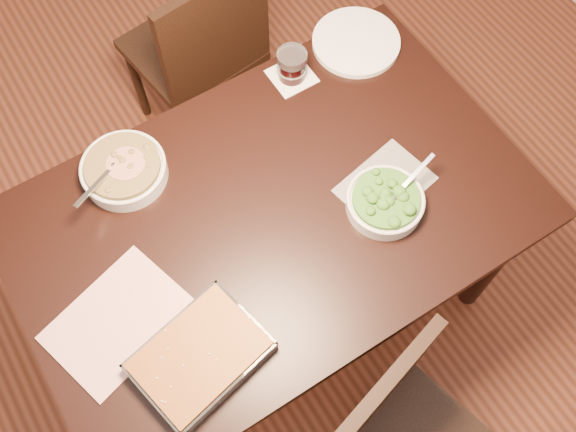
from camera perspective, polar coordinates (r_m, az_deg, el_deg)
The scene contains 11 objects.
ground at distance 2.44m, azimuth -0.99°, elevation -7.47°, with size 4.00×4.00×0.00m, color #3F1D12.
table at distance 1.83m, azimuth -1.31°, elevation -0.93°, with size 1.40×0.90×0.75m.
magazine_a at distance 1.68m, azimuth -14.87°, elevation -9.00°, with size 0.33×0.24×0.01m, color #A12E30.
magazine_b at distance 1.80m, azimuth 8.63°, elevation 2.79°, with size 0.25×0.18×0.00m, color #25252C.
coaster at distance 1.99m, azimuth 0.34°, elevation 12.33°, with size 0.12×0.12×0.00m, color white.
stew_bowl at distance 1.83m, azimuth -14.38°, elevation 4.03°, with size 0.25×0.24×0.09m.
broccoli_bowl at distance 1.75m, azimuth 8.63°, elevation 1.29°, with size 0.24×0.21×0.08m.
baking_dish at distance 1.60m, azimuth -7.81°, elevation -12.26°, with size 0.35×0.29×0.06m.
wine_tumbler at distance 1.95m, azimuth 0.35°, elevation 13.31°, with size 0.09×0.09×0.10m.
dinner_plate at distance 2.08m, azimuth 6.07°, elevation 15.13°, with size 0.27×0.27×0.02m, color white.
chair_far at distance 2.41m, azimuth -7.65°, elevation 14.40°, with size 0.47×0.47×0.89m.
Camera 1 is at (-0.38, -0.68, 2.31)m, focal length 40.00 mm.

